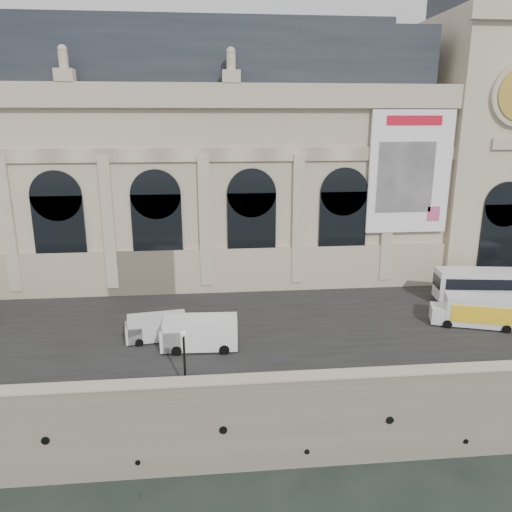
{
  "coord_description": "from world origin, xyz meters",
  "views": [
    {
      "loc": [
        1.29,
        -30.4,
        24.56
      ],
      "look_at": [
        6.48,
        22.0,
        10.04
      ],
      "focal_mm": 35.0,
      "sensor_mm": 36.0,
      "label": 1
    }
  ],
  "objects_px": {
    "lamp_right": "(184,360)",
    "van_b": "(153,328)",
    "box_truck": "(474,311)",
    "bus_right": "(496,285)",
    "van_c": "(196,333)"
  },
  "relations": [
    {
      "from": "van_c",
      "to": "box_truck",
      "type": "height_order",
      "value": "box_truck"
    },
    {
      "from": "lamp_right",
      "to": "van_b",
      "type": "bearing_deg",
      "value": 110.0
    },
    {
      "from": "van_c",
      "to": "lamp_right",
      "type": "height_order",
      "value": "lamp_right"
    },
    {
      "from": "van_c",
      "to": "lamp_right",
      "type": "xyz_separation_m",
      "value": [
        -0.68,
        -6.25,
        0.8
      ]
    },
    {
      "from": "bus_right",
      "to": "van_b",
      "type": "relative_size",
      "value": 2.33
    },
    {
      "from": "bus_right",
      "to": "box_truck",
      "type": "xyz_separation_m",
      "value": [
        -5.23,
        -5.38,
        -0.56
      ]
    },
    {
      "from": "bus_right",
      "to": "box_truck",
      "type": "relative_size",
      "value": 1.65
    },
    {
      "from": "van_c",
      "to": "bus_right",
      "type": "bearing_deg",
      "value": 14.14
    },
    {
      "from": "van_b",
      "to": "van_c",
      "type": "relative_size",
      "value": 0.84
    },
    {
      "from": "bus_right",
      "to": "box_truck",
      "type": "distance_m",
      "value": 7.52
    },
    {
      "from": "lamp_right",
      "to": "box_truck",
      "type": "bearing_deg",
      "value": 18.21
    },
    {
      "from": "bus_right",
      "to": "lamp_right",
      "type": "distance_m",
      "value": 34.34
    },
    {
      "from": "bus_right",
      "to": "lamp_right",
      "type": "xyz_separation_m",
      "value": [
        -31.36,
        -13.98,
        0.21
      ]
    },
    {
      "from": "box_truck",
      "to": "bus_right",
      "type": "bearing_deg",
      "value": 45.8
    },
    {
      "from": "box_truck",
      "to": "van_c",
      "type": "bearing_deg",
      "value": -174.73
    }
  ]
}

